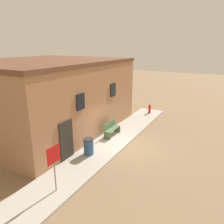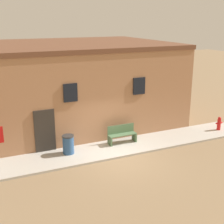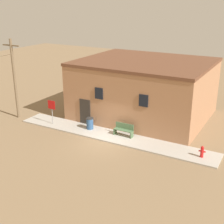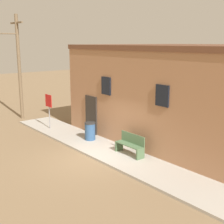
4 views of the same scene
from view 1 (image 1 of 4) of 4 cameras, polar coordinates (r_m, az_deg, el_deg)
name	(u,v)px [view 1 (image 1 of 4)]	position (r m, az deg, el deg)	size (l,w,h in m)	color
ground_plane	(127,146)	(13.47, 3.87, -8.86)	(80.00, 80.00, 0.00)	#846B4C
sidewalk	(112,142)	(13.88, -0.13, -7.78)	(16.07, 2.11, 0.11)	#B2ADA3
brick_building	(45,95)	(16.53, -17.08, 4.36)	(10.92, 9.18, 4.93)	#A87551
fire_hydrant	(150,109)	(19.61, 9.77, 0.84)	(0.44, 0.21, 0.79)	red
stop_sign	(54,160)	(9.15, -14.93, -12.00)	(0.71, 0.06, 2.01)	gray
bench	(112,129)	(14.54, -0.12, -4.39)	(1.50, 0.44, 0.95)	#4C6B47
trash_bin	(89,146)	(12.17, -6.13, -8.91)	(0.56, 0.56, 0.92)	#2D517F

